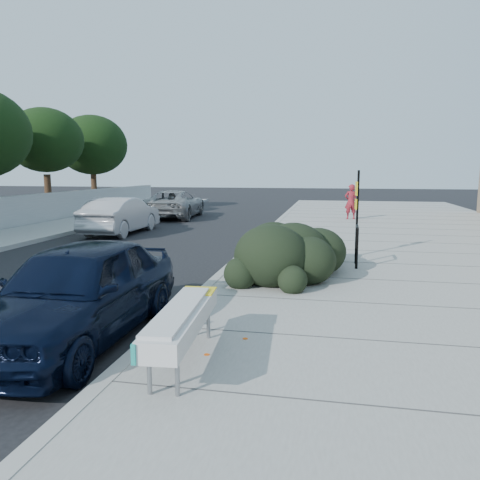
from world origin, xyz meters
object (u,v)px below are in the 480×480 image
Objects in this scene: bike_rack at (357,242)px; wagon_silver at (121,215)px; sedan_navy at (78,291)px; suv_silver at (175,204)px; sign_post at (357,208)px; bench at (182,320)px; pedestrian at (351,202)px.

bike_rack is 0.23× the size of wagon_silver.
sedan_navy is (-4.47, -5.93, -0.00)m from bike_rack.
suv_silver reaches higher than bike_rack.
bike_rack is 1.69m from sign_post.
bench is at bearing 118.68° from wagon_silver.
pedestrian is at bearing 81.53° from sign_post.
bench is at bearing -108.76° from bike_rack.
bike_rack is (2.50, 6.79, 0.07)m from bench.
sedan_navy reaches higher than bench.
sign_post is 0.54× the size of wagon_silver.
bench is at bearing 104.68° from suv_silver.
bench is at bearing 68.35° from pedestrian.
bench is 0.98× the size of sign_post.
bench is 19.07m from pedestrian.
sign_post reaches higher than suv_silver.
sign_post is 0.45× the size of suv_silver.
bike_rack reaches higher than bench.
suv_silver is at bearing 104.58° from sedan_navy.
sedan_navy reaches higher than suv_silver.
pedestrian reaches higher than bike_rack.
sign_post is at bearing 156.02° from wagon_silver.
wagon_silver is (-9.26, 5.68, -0.03)m from bike_rack.
pedestrian is at bearing 90.23° from bike_rack.
sedan_navy is 0.84× the size of suv_silver.
wagon_silver is (-6.76, 12.47, 0.04)m from bench.
sedan_navy is at bearing 112.62° from wagon_silver.
suv_silver is (0.00, 6.72, 0.00)m from wagon_silver.
bike_rack is 15.48m from suv_silver.
bench is 14.19m from wagon_silver.
bench is 0.53× the size of sedan_navy.
bike_rack is at bearing 52.94° from sedan_navy.
sign_post is at bearing 58.65° from sedan_navy.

